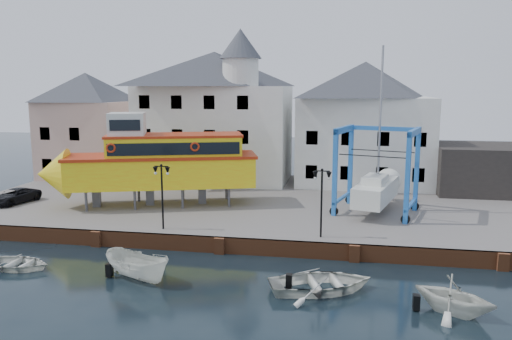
# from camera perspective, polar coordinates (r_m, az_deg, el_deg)

# --- Properties ---
(ground) EXTENTS (140.00, 140.00, 0.00)m
(ground) POSITION_cam_1_polar(r_m,az_deg,el_deg) (30.67, -4.17, -9.50)
(ground) COLOR black
(ground) RESTS_ON ground
(hardstanding) EXTENTS (44.00, 22.00, 1.00)m
(hardstanding) POSITION_cam_1_polar(r_m,az_deg,el_deg) (40.87, -0.41, -3.88)
(hardstanding) COLOR slate
(hardstanding) RESTS_ON ground
(quay_wall) EXTENTS (44.00, 0.47, 1.00)m
(quay_wall) POSITION_cam_1_polar(r_m,az_deg,el_deg) (30.61, -4.13, -8.55)
(quay_wall) COLOR brown
(quay_wall) RESTS_ON ground
(building_pink) EXTENTS (8.00, 7.00, 10.30)m
(building_pink) POSITION_cam_1_polar(r_m,az_deg,el_deg) (52.66, -18.68, 4.87)
(building_pink) COLOR #C59D8E
(building_pink) RESTS_ON hardstanding
(building_white_main) EXTENTS (14.00, 8.30, 14.00)m
(building_white_main) POSITION_cam_1_polar(r_m,az_deg,el_deg) (48.09, -4.56, 6.37)
(building_white_main) COLOR silver
(building_white_main) RESTS_ON hardstanding
(building_white_right) EXTENTS (12.00, 8.00, 11.20)m
(building_white_right) POSITION_cam_1_polar(r_m,az_deg,el_deg) (47.25, 12.22, 5.22)
(building_white_right) COLOR silver
(building_white_right) RESTS_ON hardstanding
(shed_dark) EXTENTS (8.00, 7.00, 4.00)m
(shed_dark) POSITION_cam_1_polar(r_m,az_deg,el_deg) (47.14, 24.39, 0.16)
(shed_dark) COLOR #272422
(shed_dark) RESTS_ON hardstanding
(lamp_post_left) EXTENTS (1.12, 0.32, 4.20)m
(lamp_post_left) POSITION_cam_1_polar(r_m,az_deg,el_deg) (31.89, -10.72, -1.14)
(lamp_post_left) COLOR black
(lamp_post_left) RESTS_ON hardstanding
(lamp_post_right) EXTENTS (1.12, 0.32, 4.20)m
(lamp_post_right) POSITION_cam_1_polar(r_m,az_deg,el_deg) (29.89, 7.53, -1.77)
(lamp_post_right) COLOR black
(lamp_post_right) RESTS_ON hardstanding
(tour_boat) EXTENTS (16.61, 8.51, 7.06)m
(tour_boat) POSITION_cam_1_polar(r_m,az_deg,el_deg) (38.58, -12.08, 0.89)
(tour_boat) COLOR #59595E
(tour_boat) RESTS_ON hardstanding
(travel_lift) EXTENTS (6.46, 8.05, 11.80)m
(travel_lift) POSITION_cam_1_polar(r_m,az_deg,el_deg) (37.28, 13.80, -1.58)
(travel_lift) COLOR #2055B2
(travel_lift) RESTS_ON hardstanding
(van) EXTENTS (2.77, 4.37, 1.12)m
(van) POSITION_cam_1_polar(r_m,az_deg,el_deg) (43.13, -25.88, -2.70)
(van) COLOR black
(van) RESTS_ON hardstanding
(motorboat_a) EXTENTS (4.59, 3.25, 1.66)m
(motorboat_a) POSITION_cam_1_polar(r_m,az_deg,el_deg) (27.49, -13.32, -12.05)
(motorboat_a) COLOR silver
(motorboat_a) RESTS_ON ground
(motorboat_b) EXTENTS (6.07, 5.16, 1.07)m
(motorboat_b) POSITION_cam_1_polar(r_m,az_deg,el_deg) (25.62, 7.44, -13.51)
(motorboat_b) COLOR silver
(motorboat_b) RESTS_ON ground
(motorboat_c) EXTENTS (4.61, 4.43, 1.87)m
(motorboat_c) POSITION_cam_1_polar(r_m,az_deg,el_deg) (24.76, 21.60, -14.98)
(motorboat_c) COLOR silver
(motorboat_c) RESTS_ON ground
(motorboat_d) EXTENTS (4.01, 2.94, 0.81)m
(motorboat_d) POSITION_cam_1_polar(r_m,az_deg,el_deg) (31.27, -25.73, -10.08)
(motorboat_d) COLOR silver
(motorboat_d) RESTS_ON ground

